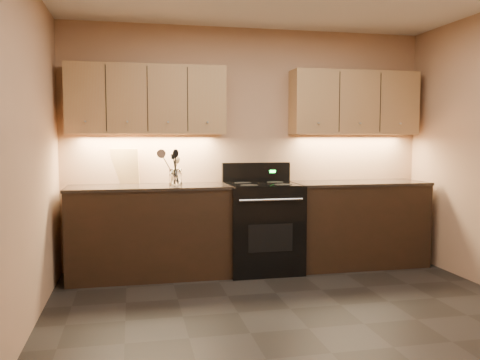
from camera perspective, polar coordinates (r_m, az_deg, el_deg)
name	(u,v)px	position (r m, az deg, el deg)	size (l,w,h in m)	color
floor	(309,328)	(3.96, 7.71, -16.19)	(4.00, 4.00, 0.00)	black
wall_back	(248,148)	(5.62, 0.94, 3.62)	(4.00, 0.04, 2.60)	tan
wall_left	(14,155)	(3.55, -24.05, 2.55)	(0.04, 4.00, 2.60)	tan
counter_left	(149,231)	(5.26, -10.14, -5.68)	(1.62, 0.62, 0.93)	black
counter_right	(358,223)	(5.80, 13.08, -4.76)	(1.46, 0.62, 0.93)	black
stove	(262,226)	(5.41, 2.52, -5.18)	(0.76, 0.68, 1.14)	black
upper_cab_left	(147,100)	(5.34, -10.40, 8.85)	(1.60, 0.30, 0.70)	#A58352
upper_cab_right	(354,103)	(5.87, 12.70, 8.43)	(1.44, 0.30, 0.70)	#A58352
outlet_plate	(128,166)	(5.48, -12.43, 1.59)	(0.09, 0.01, 0.12)	#B2B5BA
utensil_crock	(176,178)	(5.24, -7.24, 0.26)	(0.16, 0.16, 0.16)	white
cutting_board	(125,166)	(5.45, -12.79, 1.52)	(0.29, 0.02, 0.37)	#DAB775
wooden_spoon	(172,170)	(5.23, -7.66, 1.16)	(0.06, 0.06, 0.28)	#DAB775
black_spoon	(175,166)	(5.25, -7.33, 1.54)	(0.06, 0.06, 0.35)	black
black_turner	(178,168)	(5.21, -7.00, 1.34)	(0.08, 0.08, 0.32)	black
steel_skimmer	(178,165)	(5.21, -6.99, 1.65)	(0.09, 0.09, 0.37)	silver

